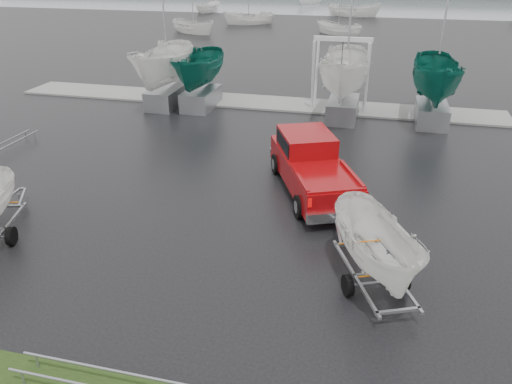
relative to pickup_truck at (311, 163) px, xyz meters
name	(u,v)px	position (x,y,z in m)	size (l,w,h in m)	color
ground_plane	(167,191)	(-5.35, -1.62, -1.07)	(120.00, 120.00, 0.00)	black
dock	(250,102)	(-5.35, 11.38, -1.02)	(30.00, 3.00, 0.12)	gray
pickup_truck	(311,163)	(0.00, 0.00, 0.00)	(4.38, 6.47, 2.05)	#8F070A
trailer_hitched	(382,203)	(2.64, -6.04, 1.57)	(2.52, 3.77, 4.85)	gray
boat_hoist	(342,63)	(0.06, 11.38, 1.60)	(3.30, 2.18, 4.12)	silver
keelboat_0	(162,37)	(-10.02, 9.38, 2.95)	(2.52, 3.20, 10.70)	gray
keelboat_1	(199,48)	(-7.90, 9.58, 2.41)	(2.21, 3.20, 6.98)	gray
keelboat_2	(348,41)	(0.45, 9.38, 3.14)	(2.64, 3.20, 10.82)	gray
keelboat_3	(441,50)	(5.17, 9.68, 2.84)	(2.46, 3.20, 10.63)	gray
moored_boat_0	(194,33)	(-18.90, 38.00, -1.06)	(3.45, 3.43, 11.30)	white
moored_boat_1	(249,24)	(-14.71, 46.83, -1.06)	(3.20, 3.17, 11.25)	white
moored_boat_2	(338,34)	(-2.75, 40.77, -1.06)	(2.87, 2.85, 10.83)	white
moored_boat_4	(208,12)	(-24.31, 59.07, -1.06)	(2.65, 2.71, 11.12)	white
moored_boat_5	(353,16)	(-2.25, 58.77, -1.06)	(3.23, 3.16, 11.79)	white
moored_boat_6	(310,4)	(-11.10, 76.43, -1.06)	(3.42, 3.45, 11.34)	white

